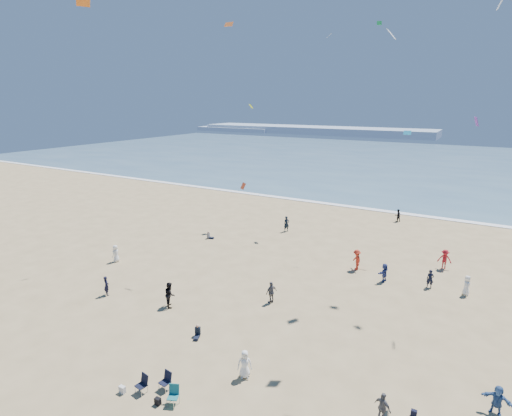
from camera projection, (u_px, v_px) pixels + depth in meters
The scene contains 11 objects.
ocean at pixel (426, 164), 97.90m from camera, with size 220.00×100.00×0.06m, color #476B84.
surf_line at pixel (375, 210), 56.06m from camera, with size 220.00×1.20×0.08m, color white.
headland_far at pixel (313, 130), 189.20m from camera, with size 110.00×20.00×3.20m, color #7A8EA8.
headland_near at pixel (237, 129), 204.47m from camera, with size 40.00×14.00×2.00m, color #7A8EA8.
standing_flyers at pixel (332, 289), 30.62m from camera, with size 32.35×47.51×1.90m.
seated_group at pixel (237, 357), 23.17m from camera, with size 27.30×27.01×0.84m.
chair_cluster at pixel (159, 387), 20.61m from camera, with size 2.74×1.48×1.00m.
white_tote at pixel (122, 390), 20.88m from camera, with size 0.35×0.20×0.40m, color silver.
black_backpack at pixel (158, 401), 20.07m from camera, with size 0.30×0.22×0.38m, color black.
navy_bag at pixel (414, 413), 19.34m from camera, with size 0.28×0.18×0.34m, color black.
kites_aloft at pixel (440, 99), 20.30m from camera, with size 37.87×38.40×29.90m.
Camera 1 is at (12.50, -10.21, 14.80)m, focal length 28.00 mm.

